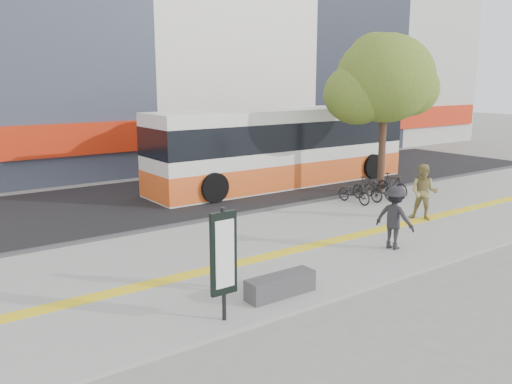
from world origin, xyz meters
TOP-DOWN VIEW (x-y plane):
  - ground at (0.00, 0.00)m, footprint 120.00×120.00m
  - sidewalk at (0.00, 1.50)m, footprint 40.00×7.00m
  - tactile_strip at (0.00, 1.00)m, footprint 40.00×0.45m
  - street at (0.00, 9.00)m, footprint 40.00×8.00m
  - curb at (0.00, 5.00)m, footprint 40.00×0.25m
  - bench at (-2.60, -1.20)m, footprint 1.60×0.45m
  - signboard at (-4.20, -1.51)m, footprint 0.55×0.10m
  - street_tree at (7.18, 4.82)m, footprint 4.40×3.80m
  - bus at (5.20, 8.50)m, footprint 12.25×2.90m
  - bicycle_row at (6.00, 4.00)m, footprint 2.59×1.54m
  - seated_woman at (-3.40, -0.24)m, footprint 0.61×0.47m
  - pedestrian_tan at (5.04, 1.01)m, footprint 1.01×1.10m
  - pedestrian_dark at (1.89, -0.44)m, footprint 0.86×1.22m

SIDE VIEW (x-z plane):
  - ground at x=0.00m, z-range 0.00..0.00m
  - street at x=0.00m, z-range 0.00..0.06m
  - sidewalk at x=0.00m, z-range 0.00..0.08m
  - curb at x=0.00m, z-range 0.00..0.14m
  - tactile_strip at x=0.00m, z-range 0.08..0.09m
  - bench at x=-2.60m, z-range 0.08..0.53m
  - bicycle_row at x=6.00m, z-range 0.06..0.95m
  - seated_woman at x=-3.40m, z-range 0.08..1.56m
  - pedestrian_dark at x=1.89m, z-range 0.08..1.79m
  - pedestrian_tan at x=5.04m, z-range 0.08..1.91m
  - signboard at x=-4.20m, z-range 0.27..2.47m
  - bus at x=5.20m, z-range -0.04..3.23m
  - street_tree at x=7.18m, z-range 1.36..7.67m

